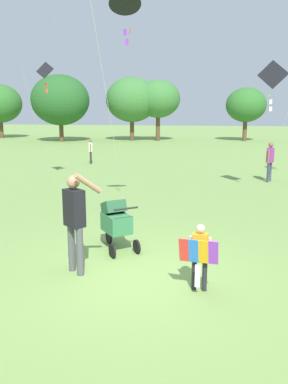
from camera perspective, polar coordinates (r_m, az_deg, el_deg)
The scene contains 10 objects.
ground_plane at distance 7.03m, azimuth -1.82°, elevation -11.70°, with size 120.00×120.00×0.00m, color #75994C.
treeline_distant at distance 34.54m, azimuth 3.17°, elevation 13.06°, with size 43.38×7.08×6.08m.
child_with_butterfly_kite at distance 6.29m, azimuth 7.94°, elevation -8.45°, with size 0.60×0.37×1.08m.
person_adult_flyer at distance 6.89m, azimuth -9.82°, elevation -3.26°, with size 0.69×0.47×1.79m.
stroller at distance 8.05m, azimuth -4.00°, elevation -4.06°, with size 0.90×1.05×1.03m.
kite_adult_black at distance 10.20m, azimuth -2.75°, elevation 24.99°, with size 0.90×3.75×5.38m.
kite_green_novelty at distance 13.49m, azimuth 17.86°, elevation 15.13°, with size 0.89×2.60×4.29m.
kite_blue_high at distance 15.67m, azimuth -13.97°, elevation 15.81°, with size 0.91×3.26×4.50m.
person_red_shirt at distance 16.20m, azimuth 17.49°, elevation 4.56°, with size 0.33×0.45×1.53m.
person_sitting_far at distance 20.80m, azimuth -7.61°, elevation 6.06°, with size 0.23×0.39×1.26m.
Camera 1 is at (1.22, -6.33, 2.81)m, focal length 37.50 mm.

